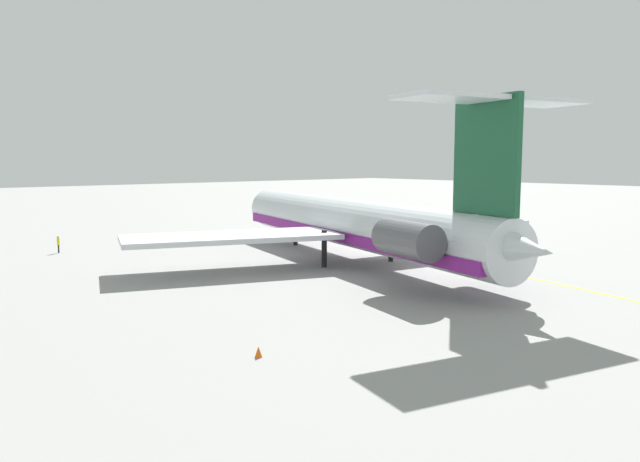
% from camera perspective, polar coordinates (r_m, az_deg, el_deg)
% --- Properties ---
extents(ground, '(398.35, 398.35, 0.00)m').
position_cam_1_polar(ground, '(63.06, 7.66, -2.43)').
color(ground, gray).
extents(main_jetliner, '(48.35, 43.22, 14.26)m').
position_cam_1_polar(main_jetliner, '(57.90, 3.61, 0.69)').
color(main_jetliner, silver).
rests_on(main_jetliner, ground).
extents(ground_crew_near_nose, '(0.40, 0.30, 1.83)m').
position_cam_1_polar(ground_crew_near_nose, '(70.88, -23.32, -0.97)').
color(ground_crew_near_nose, black).
rests_on(ground_crew_near_nose, ground).
extents(safety_cone_nose, '(0.40, 0.40, 0.55)m').
position_cam_1_polar(safety_cone_nose, '(31.38, -5.79, -11.21)').
color(safety_cone_nose, '#EA590F').
rests_on(safety_cone_nose, ground).
extents(taxiway_centreline, '(96.33, 22.88, 0.01)m').
position_cam_1_polar(taxiway_centreline, '(66.49, 8.91, -1.98)').
color(taxiway_centreline, gold).
rests_on(taxiway_centreline, ground).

